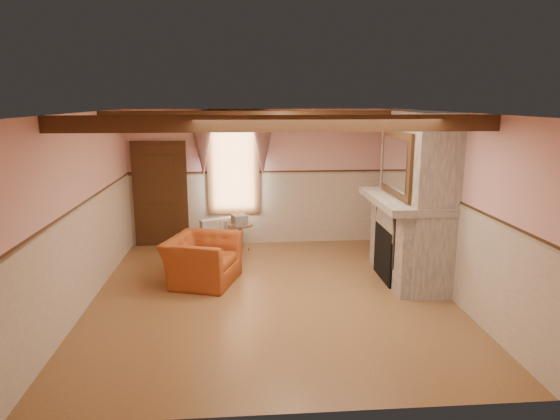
{
  "coord_description": "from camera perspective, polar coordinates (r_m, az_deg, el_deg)",
  "views": [
    {
      "loc": [
        -0.45,
        -7.27,
        2.98
      ],
      "look_at": [
        0.19,
        0.8,
        1.19
      ],
      "focal_mm": 32.0,
      "sensor_mm": 36.0,
      "label": 1
    }
  ],
  "objects": [
    {
      "name": "ceiling_beam_back",
      "position": [
        8.49,
        -1.54,
        10.6
      ],
      "size": [
        5.5,
        0.18,
        0.2
      ],
      "primitive_type": "cube",
      "color": "black",
      "rests_on": "ceiling"
    },
    {
      "name": "wall_left",
      "position": [
        7.79,
        -21.62,
        -0.1
      ],
      "size": [
        0.02,
        6.0,
        2.8
      ],
      "primitive_type": "cube",
      "color": "#DA9D97",
      "rests_on": "floor"
    },
    {
      "name": "ceiling_beam_front",
      "position": [
        6.1,
        -0.32,
        9.86
      ],
      "size": [
        5.5,
        0.18,
        0.2
      ],
      "primitive_type": "cube",
      "color": "black",
      "rests_on": "ceiling"
    },
    {
      "name": "wainscot",
      "position": [
        7.62,
        -0.97,
        -4.52
      ],
      "size": [
        5.5,
        6.0,
        1.5
      ],
      "primitive_type": null,
      "color": "beige",
      "rests_on": "floor"
    },
    {
      "name": "mantel_clock",
      "position": [
        9.2,
        12.56,
        3.07
      ],
      "size": [
        0.14,
        0.24,
        0.2
      ],
      "primitive_type": "cube",
      "color": "black",
      "rests_on": "mantel"
    },
    {
      "name": "side_table",
      "position": [
        10.08,
        -4.52,
        -3.12
      ],
      "size": [
        0.61,
        0.61,
        0.55
      ],
      "primitive_type": "cylinder",
      "rotation": [
        0.0,
        0.0,
        -0.29
      ],
      "color": "brown",
      "rests_on": "floor"
    },
    {
      "name": "jar_yellow",
      "position": [
        8.26,
        14.59,
        1.62
      ],
      "size": [
        0.06,
        0.06,
        0.12
      ],
      "primitive_type": "cylinder",
      "color": "gold",
      "rests_on": "mantel"
    },
    {
      "name": "mantel",
      "position": [
        8.48,
        14.08,
        1.1
      ],
      "size": [
        1.05,
        2.05,
        0.12
      ],
      "primitive_type": "cube",
      "color": "gray",
      "rests_on": "fireplace"
    },
    {
      "name": "window_drapes",
      "position": [
        10.18,
        -5.44,
        8.33
      ],
      "size": [
        1.3,
        0.14,
        1.4
      ],
      "primitive_type": "cube",
      "color": "gray",
      "rests_on": "wall_back"
    },
    {
      "name": "radiator",
      "position": [
        10.34,
        -7.15,
        -2.63
      ],
      "size": [
        0.71,
        0.45,
        0.6
      ],
      "primitive_type": "cube",
      "rotation": [
        0.0,
        0.0,
        0.42
      ],
      "color": "silver",
      "rests_on": "floor"
    },
    {
      "name": "chair_rail",
      "position": [
        7.44,
        -0.99,
        1.01
      ],
      "size": [
        5.5,
        6.0,
        0.08
      ],
      "primitive_type": null,
      "color": "black",
      "rests_on": "wainscot"
    },
    {
      "name": "fireplace",
      "position": [
        8.53,
        15.24,
        1.38
      ],
      "size": [
        0.85,
        2.0,
        2.8
      ],
      "primitive_type": "cube",
      "color": "gray",
      "rests_on": "floor"
    },
    {
      "name": "wall_back",
      "position": [
        10.4,
        -2.02,
        3.75
      ],
      "size": [
        5.5,
        0.02,
        2.8
      ],
      "primitive_type": "cube",
      "color": "#DA9D97",
      "rests_on": "floor"
    },
    {
      "name": "wall_front",
      "position": [
        4.58,
        1.39,
        -7.7
      ],
      "size": [
        5.5,
        0.02,
        2.8
      ],
      "primitive_type": "cube",
      "color": "#DA9D97",
      "rests_on": "floor"
    },
    {
      "name": "ceiling",
      "position": [
        7.29,
        -1.03,
        11.08
      ],
      "size": [
        5.5,
        6.0,
        0.01
      ],
      "primitive_type": "cube",
      "color": "silver",
      "rests_on": "wall_back"
    },
    {
      "name": "bowl",
      "position": [
        8.32,
        14.45,
        1.59
      ],
      "size": [
        0.36,
        0.36,
        0.09
      ],
      "primitive_type": "imported",
      "color": "brown",
      "rests_on": "mantel"
    },
    {
      "name": "book_stack",
      "position": [
        9.94,
        -4.67,
        -1.1
      ],
      "size": [
        0.35,
        0.39,
        0.2
      ],
      "primitive_type": "cube",
      "rotation": [
        0.0,
        0.0,
        0.32
      ],
      "color": "#B7AD8C",
      "rests_on": "side_table"
    },
    {
      "name": "window",
      "position": [
        10.33,
        -5.37,
        5.04
      ],
      "size": [
        1.06,
        0.08,
        2.02
      ],
      "primitive_type": "cube",
      "color": "white",
      "rests_on": "wall_back"
    },
    {
      "name": "overmantel_mirror",
      "position": [
        8.33,
        13.09,
        5.2
      ],
      "size": [
        0.06,
        1.44,
        1.04
      ],
      "primitive_type": "cube",
      "color": "silver",
      "rests_on": "fireplace"
    },
    {
      "name": "door",
      "position": [
        10.52,
        -13.5,
        1.58
      ],
      "size": [
        1.1,
        0.1,
        2.1
      ],
      "primitive_type": "cube",
      "color": "black",
      "rests_on": "floor"
    },
    {
      "name": "candle_red",
      "position": [
        8.08,
        15.02,
        1.51
      ],
      "size": [
        0.06,
        0.06,
        0.16
      ],
      "primitive_type": "cylinder",
      "color": "#A51414",
      "rests_on": "mantel"
    },
    {
      "name": "armchair",
      "position": [
        8.4,
        -8.9,
        -5.66
      ],
      "size": [
        1.34,
        1.44,
        0.77
      ],
      "primitive_type": "imported",
      "rotation": [
        0.0,
        0.0,
        1.26
      ],
      "color": "#994219",
      "rests_on": "floor"
    },
    {
      "name": "firebox",
      "position": [
        8.63,
        12.21,
        -4.85
      ],
      "size": [
        0.2,
        0.95,
        0.9
      ],
      "primitive_type": "cube",
      "color": "black",
      "rests_on": "floor"
    },
    {
      "name": "wall_right",
      "position": [
        8.1,
        18.82,
        0.57
      ],
      "size": [
        0.02,
        6.0,
        2.8
      ],
      "primitive_type": "cube",
      "color": "#DA9D97",
      "rests_on": "floor"
    },
    {
      "name": "oil_lamp",
      "position": [
        8.7,
        13.57,
        2.76
      ],
      "size": [
        0.11,
        0.11,
        0.28
      ],
      "primitive_type": "cylinder",
      "color": "gold",
      "rests_on": "mantel"
    },
    {
      "name": "floor",
      "position": [
        7.87,
        -0.95,
        -9.75
      ],
      "size": [
        5.5,
        6.0,
        0.01
      ],
      "primitive_type": "cube",
      "color": "brown",
      "rests_on": "ground"
    }
  ]
}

